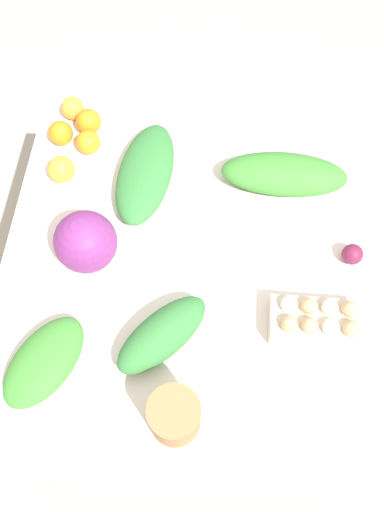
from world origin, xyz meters
The scene contains 15 objects.
ground_plane centered at (0.00, 0.00, 0.00)m, with size 8.00×8.00×0.00m, color #B2A899.
dining_table centered at (0.00, 0.00, 0.68)m, with size 1.20×1.08×0.78m.
cabbage_purple centered at (-0.01, 0.29, 0.86)m, with size 0.17×0.17×0.17m, color #7A2D75.
egg_carton centered at (-0.18, -0.34, 0.82)m, with size 0.12×0.25×0.09m.
paper_bag centered at (-0.45, 0.01, 0.85)m, with size 0.12×0.12×0.14m, color #997047.
greens_bunch_scallion centered at (0.28, -0.26, 0.83)m, with size 0.38×0.15×0.10m, color #3D8433.
greens_bunch_chard centered at (0.27, 0.16, 0.82)m, with size 0.38×0.16×0.08m, color #337538.
greens_bunch_beet_tops centered at (-0.24, 0.06, 0.83)m, with size 0.28×0.12×0.10m, color #337538.
greens_bunch_dandelion centered at (-0.33, 0.35, 0.81)m, with size 0.26×0.15×0.07m, color #3D8433.
beet_root centered at (0.03, -0.45, 0.81)m, with size 0.06×0.06×0.06m, color maroon.
orange_0 centered at (0.41, 0.45, 0.82)m, with size 0.08×0.08×0.08m, color orange.
orange_1 centered at (0.26, 0.42, 0.82)m, with size 0.08×0.08×0.08m, color #F9A833.
orange_2 centered at (0.38, 0.35, 0.82)m, with size 0.08×0.08×0.08m, color orange.
orange_3 centered at (0.46, 0.37, 0.82)m, with size 0.08×0.08×0.08m, color orange.
orange_4 centered at (0.52, 0.43, 0.81)m, with size 0.07×0.07×0.07m, color #F9A833.
Camera 1 is at (-0.66, -0.04, 2.04)m, focal length 35.00 mm.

